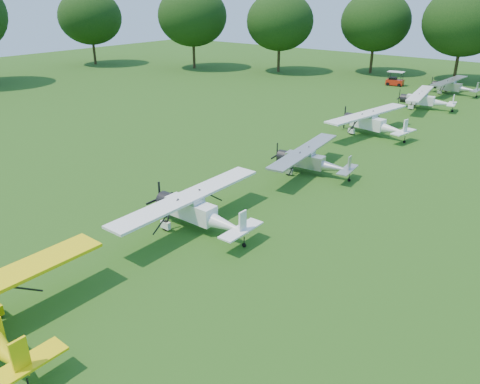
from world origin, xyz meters
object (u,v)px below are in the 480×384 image
object	(u,v)px
aircraft_6	(425,99)
golf_cart	(395,81)
aircraft_5	(373,122)
aircraft_7	(453,86)
aircraft_4	(311,159)
aircraft_3	(197,209)

from	to	relation	value
aircraft_6	golf_cart	bearing A→B (deg)	115.62
aircraft_5	aircraft_7	bearing A→B (deg)	98.96
golf_cart	aircraft_7	bearing A→B (deg)	-15.94
aircraft_4	aircraft_6	distance (m)	25.09
aircraft_7	golf_cart	world-z (taller)	golf_cart
aircraft_7	aircraft_4	bearing A→B (deg)	-85.78
aircraft_4	aircraft_7	distance (m)	35.27
aircraft_6	golf_cart	size ratio (longest dim) A/B	4.06
aircraft_4	aircraft_7	world-z (taller)	aircraft_7
aircraft_5	aircraft_6	bearing A→B (deg)	98.81
aircraft_4	golf_cart	bearing A→B (deg)	95.79
aircraft_3	golf_cart	xyz separation A→B (m)	(-7.73, 47.69, -0.55)
aircraft_4	aircraft_5	size ratio (longest dim) A/B	0.88
aircraft_4	aircraft_3	bearing A→B (deg)	-99.42
aircraft_3	aircraft_5	bearing A→B (deg)	90.36
aircraft_3	golf_cart	bearing A→B (deg)	99.19
aircraft_7	golf_cart	distance (m)	8.11
aircraft_4	aircraft_7	size ratio (longest dim) A/B	0.99
aircraft_3	aircraft_6	xyz separation A→B (m)	(0.12, 36.21, -0.09)
aircraft_3	aircraft_5	size ratio (longest dim) A/B	0.96
aircraft_3	aircraft_7	distance (m)	46.40
aircraft_4	aircraft_6	bearing A→B (deg)	83.97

